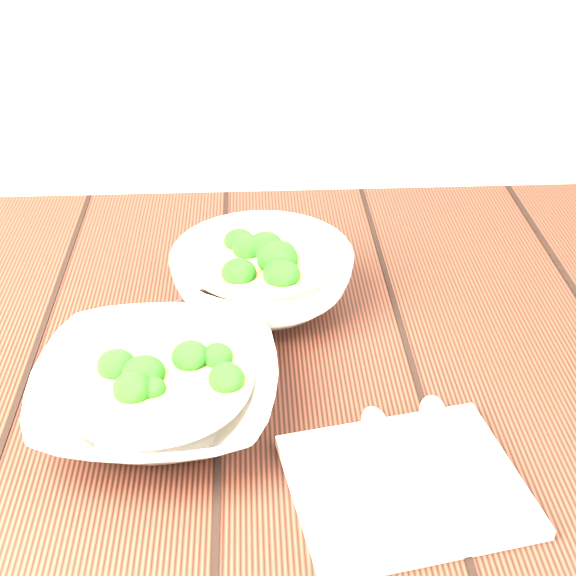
{
  "coord_description": "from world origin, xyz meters",
  "views": [
    {
      "loc": [
        0.02,
        -0.67,
        1.27
      ],
      "look_at": [
        0.05,
        0.06,
        0.8
      ],
      "focal_mm": 50.0,
      "sensor_mm": 36.0,
      "label": 1
    }
  ],
  "objects_px": {
    "trivet": "(216,322)",
    "napkin": "(406,485)",
    "table": "(244,442)",
    "soup_bowl_back": "(262,275)",
    "soup_bowl_front": "(157,391)"
  },
  "relations": [
    {
      "from": "soup_bowl_front",
      "to": "trivet",
      "type": "xyz_separation_m",
      "value": [
        0.05,
        0.13,
        -0.02
      ]
    },
    {
      "from": "soup_bowl_front",
      "to": "napkin",
      "type": "xyz_separation_m",
      "value": [
        0.22,
        -0.11,
        -0.03
      ]
    },
    {
      "from": "soup_bowl_front",
      "to": "napkin",
      "type": "distance_m",
      "value": 0.25
    },
    {
      "from": "table",
      "to": "soup_bowl_back",
      "type": "distance_m",
      "value": 0.19
    },
    {
      "from": "soup_bowl_back",
      "to": "table",
      "type": "bearing_deg",
      "value": -103.72
    },
    {
      "from": "trivet",
      "to": "napkin",
      "type": "distance_m",
      "value": 0.29
    },
    {
      "from": "soup_bowl_back",
      "to": "napkin",
      "type": "bearing_deg",
      "value": -68.72
    },
    {
      "from": "soup_bowl_front",
      "to": "trivet",
      "type": "relative_size",
      "value": 2.06
    },
    {
      "from": "soup_bowl_back",
      "to": "trivet",
      "type": "xyz_separation_m",
      "value": [
        -0.05,
        -0.06,
        -0.02
      ]
    },
    {
      "from": "soup_bowl_front",
      "to": "soup_bowl_back",
      "type": "xyz_separation_m",
      "value": [
        0.1,
        0.19,
        0.0
      ]
    },
    {
      "from": "table",
      "to": "trivet",
      "type": "distance_m",
      "value": 0.15
    },
    {
      "from": "soup_bowl_front",
      "to": "trivet",
      "type": "bearing_deg",
      "value": 68.74
    },
    {
      "from": "soup_bowl_back",
      "to": "napkin",
      "type": "xyz_separation_m",
      "value": [
        0.12,
        -0.3,
        -0.03
      ]
    },
    {
      "from": "table",
      "to": "trivet",
      "type": "bearing_deg",
      "value": 118.08
    },
    {
      "from": "table",
      "to": "soup_bowl_back",
      "type": "relative_size",
      "value": 4.74
    }
  ]
}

